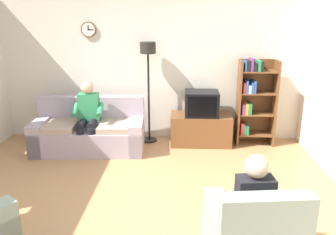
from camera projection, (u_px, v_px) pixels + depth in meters
ground_plane at (134, 207)px, 4.29m from camera, size 12.00×12.00×0.00m
back_wall_assembly at (151, 68)px, 6.43m from camera, size 6.20×0.17×2.70m
couch at (90, 132)px, 6.05m from camera, size 1.95×0.99×0.90m
tv_stand at (201, 129)px, 6.32m from camera, size 1.10×0.56×0.56m
tv at (202, 103)px, 6.15m from camera, size 0.60×0.49×0.44m
bookshelf at (253, 99)px, 6.18m from camera, size 0.68×0.36×1.59m
floor_lamp at (148, 65)px, 6.11m from camera, size 0.28×0.28×1.85m
armchair_near_bookshelf at (251, 235)px, 3.29m from camera, size 0.89×0.96×0.90m
person_on_couch at (88, 113)px, 5.83m from camera, size 0.53×0.55×1.24m
person_in_right_armchair at (251, 201)px, 3.29m from camera, size 0.54×0.57×1.12m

